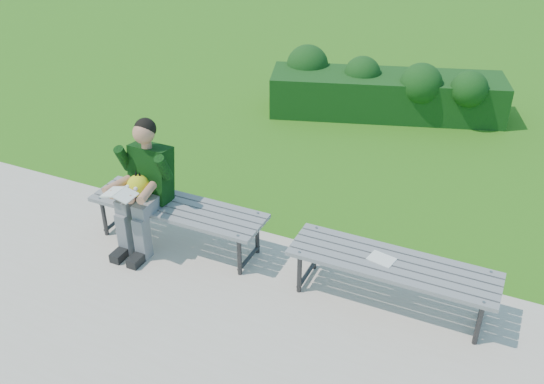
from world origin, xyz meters
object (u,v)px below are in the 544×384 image
(paper_sheet, at_px, (382,259))
(bench_right, at_px, (392,267))
(bench_left, at_px, (178,210))
(hedge, at_px, (383,89))
(seated_boy, at_px, (144,182))

(paper_sheet, bearing_deg, bench_right, 0.00)
(bench_left, bearing_deg, hedge, 77.20)
(bench_left, distance_m, seated_boy, 0.43)
(bench_right, height_order, paper_sheet, bench_right)
(bench_left, distance_m, paper_sheet, 2.07)
(bench_left, xyz_separation_m, paper_sheet, (2.06, 0.00, 0.06))
(seated_boy, bearing_deg, bench_right, 2.18)
(bench_right, bearing_deg, hedge, 106.73)
(hedge, bearing_deg, paper_sheet, -74.56)
(hedge, height_order, bench_left, hedge)
(seated_boy, xyz_separation_m, paper_sheet, (2.36, 0.09, -0.24))
(bench_right, distance_m, paper_sheet, 0.12)
(hedge, relative_size, bench_right, 1.92)
(seated_boy, bearing_deg, bench_left, 17.09)
(bench_right, relative_size, paper_sheet, 7.28)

